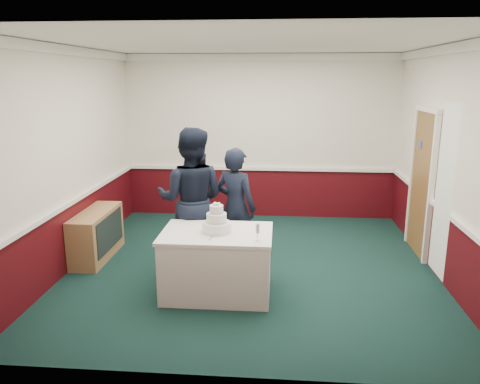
# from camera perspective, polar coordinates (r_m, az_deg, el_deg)

# --- Properties ---
(ground) EXTENTS (5.00, 5.00, 0.00)m
(ground) POSITION_cam_1_polar(r_m,az_deg,el_deg) (6.65, 1.41, -9.05)
(ground) COLOR #132E29
(ground) RESTS_ON ground
(room_shell) EXTENTS (5.00, 5.00, 3.00)m
(room_shell) POSITION_cam_1_polar(r_m,az_deg,el_deg) (6.76, 2.50, 8.55)
(room_shell) COLOR silver
(room_shell) RESTS_ON ground
(sideboard) EXTENTS (0.41, 1.20, 0.70)m
(sideboard) POSITION_cam_1_polar(r_m,az_deg,el_deg) (7.16, -17.06, -4.99)
(sideboard) COLOR #A1784E
(sideboard) RESTS_ON ground
(cake_table) EXTENTS (1.32, 0.92, 0.79)m
(cake_table) POSITION_cam_1_polar(r_m,az_deg,el_deg) (5.75, -2.81, -8.55)
(cake_table) COLOR white
(cake_table) RESTS_ON ground
(wedding_cake) EXTENTS (0.35, 0.35, 0.36)m
(wedding_cake) POSITION_cam_1_polar(r_m,az_deg,el_deg) (5.58, -2.87, -3.80)
(wedding_cake) COLOR white
(wedding_cake) RESTS_ON cake_table
(cake_knife) EXTENTS (0.05, 0.22, 0.00)m
(cake_knife) POSITION_cam_1_polar(r_m,az_deg,el_deg) (5.43, -3.45, -5.52)
(cake_knife) COLOR silver
(cake_knife) RESTS_ON cake_table
(champagne_flute) EXTENTS (0.05, 0.05, 0.21)m
(champagne_flute) POSITION_cam_1_polar(r_m,az_deg,el_deg) (5.26, 2.15, -4.58)
(champagne_flute) COLOR silver
(champagne_flute) RESTS_ON cake_table
(person_man) EXTENTS (0.98, 0.78, 1.95)m
(person_man) POSITION_cam_1_polar(r_m,az_deg,el_deg) (6.35, -5.97, -0.94)
(person_man) COLOR black
(person_man) RESTS_ON ground
(person_woman) EXTENTS (0.72, 0.63, 1.67)m
(person_woman) POSITION_cam_1_polar(r_m,az_deg,el_deg) (6.46, -0.55, -1.89)
(person_woman) COLOR black
(person_woman) RESTS_ON ground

